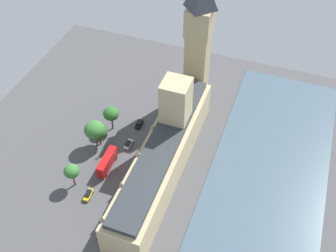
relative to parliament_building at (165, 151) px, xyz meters
The scene contains 16 objects.
ground_plane 8.22m from the parliament_building, 42.60° to the left, with size 134.59×134.59×0.00m, color #4C4C4F.
river_thames 32.85m from the parliament_building, behind, with size 36.11×121.14×0.25m, color #475B6B.
parliament_building is the anchor object (origin of this frame).
clock_tower 39.83m from the parliament_building, 88.53° to the right, with size 8.57×8.57×51.05m.
car_black_opposite_hall 22.03m from the parliament_building, 43.91° to the right, with size 2.04×4.40×1.74m.
car_white_trailing 16.86m from the parliament_building, 16.30° to the right, with size 1.95×4.35×1.74m.
double_decker_bus_kerbside 19.13m from the parliament_building, 19.97° to the left, with size 2.71×10.52×4.75m.
car_yellow_cab_far_end 26.66m from the parliament_building, 46.12° to the left, with size 2.04×4.45×1.74m.
pedestrian_near_tower 32.65m from the parliament_building, 73.85° to the left, with size 0.69×0.62×1.66m.
pedestrian_by_river_gate 19.31m from the parliament_building, 58.64° to the left, with size 0.60×0.51×1.50m.
pedestrian_leading 24.35m from the parliament_building, 66.76° to the left, with size 0.64×0.57×1.53m.
plane_tree_corner 24.95m from the parliament_building, ahead, with size 6.76×6.76×10.38m.
plane_tree_under_trees 25.41m from the parliament_building, 23.50° to the right, with size 5.44×5.44×9.40m.
plane_tree_midblock 24.11m from the parliament_building, ahead, with size 5.73×5.73×8.56m.
plane_tree_slot_10 28.82m from the parliament_building, 34.05° to the left, with size 4.75×4.75×8.75m.
street_lamp_slot_11 25.42m from the parliament_building, 22.95° to the right, with size 0.56×0.56×6.73m.
Camera 1 is at (-31.13, 75.52, 103.48)m, focal length 43.62 mm.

